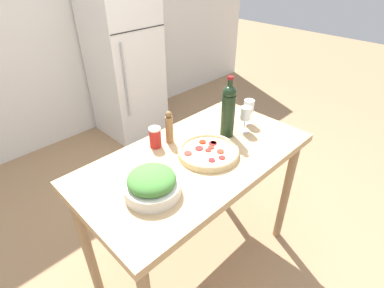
{
  "coord_description": "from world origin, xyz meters",
  "views": [
    {
      "loc": [
        -0.95,
        -0.92,
        1.86
      ],
      "look_at": [
        0.0,
        0.03,
        0.97
      ],
      "focal_mm": 28.0,
      "sensor_mm": 36.0,
      "label": 1
    }
  ],
  "objects_px": {
    "refrigerator": "(124,60)",
    "wine_glass_far": "(249,107)",
    "wine_glass_near": "(246,115)",
    "homemade_pizza": "(208,152)",
    "pepper_mill": "(169,127)",
    "salad_bowl": "(152,184)",
    "wine_bottle": "(228,110)",
    "salt_canister": "(155,137)"
  },
  "relations": [
    {
      "from": "refrigerator",
      "to": "wine_glass_far",
      "type": "relative_size",
      "value": 10.37
    },
    {
      "from": "wine_glass_far",
      "to": "wine_glass_near",
      "type": "bearing_deg",
      "value": -154.6
    },
    {
      "from": "wine_glass_far",
      "to": "homemade_pizza",
      "type": "distance_m",
      "value": 0.45
    },
    {
      "from": "pepper_mill",
      "to": "salad_bowl",
      "type": "relative_size",
      "value": 0.76
    },
    {
      "from": "wine_bottle",
      "to": "pepper_mill",
      "type": "xyz_separation_m",
      "value": [
        -0.29,
        0.19,
        -0.07
      ]
    },
    {
      "from": "homemade_pizza",
      "to": "refrigerator",
      "type": "bearing_deg",
      "value": 69.08
    },
    {
      "from": "wine_bottle",
      "to": "salad_bowl",
      "type": "bearing_deg",
      "value": -171.95
    },
    {
      "from": "pepper_mill",
      "to": "salt_canister",
      "type": "relative_size",
      "value": 1.63
    },
    {
      "from": "wine_glass_near",
      "to": "wine_glass_far",
      "type": "bearing_deg",
      "value": 25.4
    },
    {
      "from": "wine_glass_far",
      "to": "salt_canister",
      "type": "xyz_separation_m",
      "value": [
        -0.59,
        0.21,
        -0.05
      ]
    },
    {
      "from": "wine_glass_far",
      "to": "pepper_mill",
      "type": "distance_m",
      "value": 0.53
    },
    {
      "from": "wine_bottle",
      "to": "homemade_pizza",
      "type": "distance_m",
      "value": 0.28
    },
    {
      "from": "pepper_mill",
      "to": "salt_canister",
      "type": "xyz_separation_m",
      "value": [
        -0.09,
        0.02,
        -0.03
      ]
    },
    {
      "from": "salad_bowl",
      "to": "salt_canister",
      "type": "height_order",
      "value": "salad_bowl"
    },
    {
      "from": "pepper_mill",
      "to": "salad_bowl",
      "type": "height_order",
      "value": "pepper_mill"
    },
    {
      "from": "salad_bowl",
      "to": "homemade_pizza",
      "type": "relative_size",
      "value": 0.78
    },
    {
      "from": "refrigerator",
      "to": "homemade_pizza",
      "type": "height_order",
      "value": "refrigerator"
    },
    {
      "from": "refrigerator",
      "to": "wine_bottle",
      "type": "distance_m",
      "value": 1.9
    },
    {
      "from": "refrigerator",
      "to": "homemade_pizza",
      "type": "bearing_deg",
      "value": -110.92
    },
    {
      "from": "wine_glass_far",
      "to": "salt_canister",
      "type": "distance_m",
      "value": 0.63
    },
    {
      "from": "refrigerator",
      "to": "wine_bottle",
      "type": "height_order",
      "value": "refrigerator"
    },
    {
      "from": "wine_glass_near",
      "to": "wine_glass_far",
      "type": "height_order",
      "value": "same"
    },
    {
      "from": "wine_bottle",
      "to": "homemade_pizza",
      "type": "relative_size",
      "value": 1.11
    },
    {
      "from": "wine_glass_far",
      "to": "homemade_pizza",
      "type": "xyz_separation_m",
      "value": [
        -0.44,
        -0.06,
        -0.09
      ]
    },
    {
      "from": "homemade_pizza",
      "to": "wine_glass_far",
      "type": "bearing_deg",
      "value": 7.91
    },
    {
      "from": "refrigerator",
      "to": "wine_glass_far",
      "type": "height_order",
      "value": "refrigerator"
    },
    {
      "from": "refrigerator",
      "to": "pepper_mill",
      "type": "height_order",
      "value": "refrigerator"
    },
    {
      "from": "wine_bottle",
      "to": "salt_canister",
      "type": "distance_m",
      "value": 0.45
    },
    {
      "from": "wine_glass_near",
      "to": "wine_glass_far",
      "type": "xyz_separation_m",
      "value": [
        0.09,
        0.04,
        0.0
      ]
    },
    {
      "from": "pepper_mill",
      "to": "wine_bottle",
      "type": "bearing_deg",
      "value": -32.56
    },
    {
      "from": "wine_bottle",
      "to": "wine_glass_near",
      "type": "bearing_deg",
      "value": -21.08
    },
    {
      "from": "wine_glass_far",
      "to": "salad_bowl",
      "type": "distance_m",
      "value": 0.86
    },
    {
      "from": "wine_bottle",
      "to": "pepper_mill",
      "type": "distance_m",
      "value": 0.35
    },
    {
      "from": "wine_glass_near",
      "to": "homemade_pizza",
      "type": "xyz_separation_m",
      "value": [
        -0.34,
        -0.02,
        -0.09
      ]
    },
    {
      "from": "wine_glass_near",
      "to": "salad_bowl",
      "type": "relative_size",
      "value": 0.62
    },
    {
      "from": "wine_bottle",
      "to": "salad_bowl",
      "type": "xyz_separation_m",
      "value": [
        -0.64,
        -0.09,
        -0.11
      ]
    },
    {
      "from": "wine_glass_near",
      "to": "homemade_pizza",
      "type": "bearing_deg",
      "value": -177.3
    },
    {
      "from": "salt_canister",
      "to": "wine_glass_near",
      "type": "bearing_deg",
      "value": -26.71
    },
    {
      "from": "wine_glass_far",
      "to": "pepper_mill",
      "type": "height_order",
      "value": "pepper_mill"
    },
    {
      "from": "wine_glass_near",
      "to": "salt_canister",
      "type": "height_order",
      "value": "wine_glass_near"
    },
    {
      "from": "refrigerator",
      "to": "salt_canister",
      "type": "height_order",
      "value": "refrigerator"
    },
    {
      "from": "wine_glass_near",
      "to": "pepper_mill",
      "type": "height_order",
      "value": "pepper_mill"
    }
  ]
}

